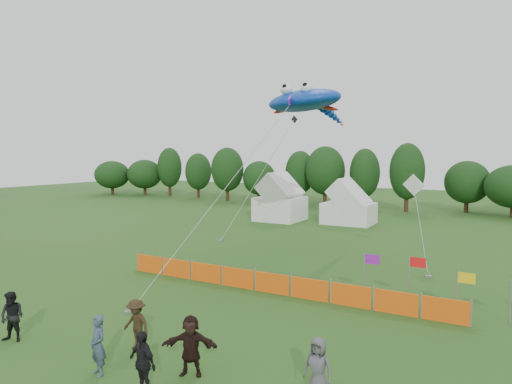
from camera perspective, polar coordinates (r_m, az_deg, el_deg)
The scene contains 15 objects.
ground at distance 16.65m, azimuth -10.85°, elevation -19.74°, with size 160.00×160.00×0.00m, color #234C16.
treeline at distance 57.08m, azimuth 21.11°, elevation 1.79°, with size 104.57×8.78×8.36m.
tent_left at distance 47.06m, azimuth 3.05°, elevation -1.15°, with size 4.47×4.47×3.95m.
tent_right at distance 45.63m, azimuth 11.53°, elevation -1.78°, with size 4.81×3.85×3.39m.
barrier_fence at distance 22.99m, azimuth 1.99°, elevation -11.32°, with size 17.90×0.06×1.00m.
flag_row at distance 21.51m, azimuth 24.10°, elevation -10.34°, with size 8.73×0.28×2.30m.
spectator_a at distance 15.75m, azimuth -19.15°, elevation -17.66°, with size 0.69×0.45×1.89m, color #344557.
spectator_b at distance 19.50m, azimuth -28.19°, elevation -13.59°, with size 0.90×0.70×1.85m, color black.
spectator_c at distance 17.27m, azimuth -14.74°, elevation -15.68°, with size 1.16×0.66×1.79m, color black.
spectator_d at distance 14.26m, azimuth -14.04°, elevation -20.02°, with size 1.10×0.46×1.88m, color black.
spectator_e at distance 13.84m, azimuth 7.78°, elevation -20.99°, with size 0.86×0.56×1.76m, color #4C4C52.
spectator_f at distance 15.09m, azimuth -8.18°, elevation -18.45°, with size 1.76×0.56×1.89m, color black.
stingray_kite at distance 32.80m, azimuth 6.36°, elevation 11.16°, with size 7.36×23.56×11.63m.
small_kite_white at distance 29.72m, azimuth 19.42°, elevation -1.21°, with size 2.41×3.68×5.63m.
small_kite_dark at distance 39.36m, azimuth 0.85°, elevation 2.59°, with size 2.48×9.74×10.43m.
Camera 1 is at (9.88, -11.49, 6.90)m, focal length 32.00 mm.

